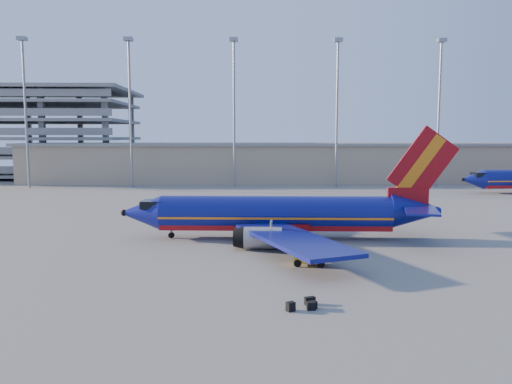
% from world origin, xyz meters
% --- Properties ---
extents(ground, '(220.00, 220.00, 0.00)m').
position_xyz_m(ground, '(0.00, 0.00, 0.00)').
color(ground, slate).
rests_on(ground, ground).
extents(terminal_building, '(122.00, 16.00, 8.50)m').
position_xyz_m(terminal_building, '(10.00, 58.00, 4.32)').
color(terminal_building, '#9C8A6B').
rests_on(terminal_building, ground).
extents(parking_garage, '(62.00, 32.00, 21.40)m').
position_xyz_m(parking_garage, '(-62.00, 74.05, 11.73)').
color(parking_garage, slate).
rests_on(parking_garage, ground).
extents(light_mast_row, '(101.60, 1.60, 28.65)m').
position_xyz_m(light_mast_row, '(5.00, 46.00, 17.55)').
color(light_mast_row, gray).
rests_on(light_mast_row, ground).
extents(aircraft_main, '(32.34, 31.07, 10.95)m').
position_xyz_m(aircraft_main, '(0.72, -4.06, 2.34)').
color(aircraft_main, navy).
rests_on(aircraft_main, ground).
extents(baggage_tug, '(2.56, 1.80, 1.70)m').
position_xyz_m(baggage_tug, '(2.02, -14.17, 0.88)').
color(baggage_tug, yellow).
rests_on(baggage_tug, ground).
extents(luggage_pile, '(1.89, 1.61, 0.53)m').
position_xyz_m(luggage_pile, '(0.51, -23.84, 0.24)').
color(luggage_pile, black).
rests_on(luggage_pile, ground).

